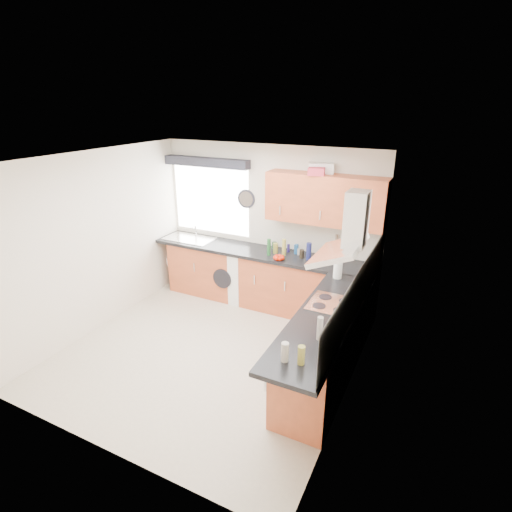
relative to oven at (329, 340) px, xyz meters
The scene contains 38 objects.
ground_plane 1.59m from the oven, 168.69° to the right, with size 3.60×3.60×0.00m, color beige.
ceiling 2.58m from the oven, 168.69° to the right, with size 3.60×3.60×0.02m, color white.
wall_back 2.28m from the oven, 135.00° to the left, with size 3.60×0.02×2.50m, color silver.
wall_front 2.71m from the oven, 125.54° to the right, with size 3.60×0.02×2.50m, color silver.
wall_left 3.41m from the oven, behind, with size 0.02×3.60×2.50m, color silver.
wall_right 0.93m from the oven, 45.00° to the right, with size 0.02×3.60×2.50m, color silver.
window 3.16m from the oven, 149.70° to the left, with size 1.40×0.02×1.10m, color white.
window_blind 3.40m from the oven, 151.23° to the left, with size 1.50×0.18×0.14m, color #21222B.
splashback 0.81m from the oven, ahead, with size 0.01×3.00×0.54m, color white.
base_cab_back 2.01m from the oven, 142.90° to the left, with size 3.00×0.58×0.86m, color #A84A28.
base_cab_corner 1.20m from the oven, 90.00° to the left, with size 0.60×0.60×0.86m, color #A84A28.
base_cab_right 0.15m from the oven, 86.19° to the right, with size 0.58×2.10×0.86m, color #A84A28.
worktop_back 1.98m from the oven, 141.34° to the left, with size 3.60×0.62×0.05m, color black.
worktop_right 0.55m from the oven, 90.00° to the right, with size 0.62×2.42×0.05m, color black.
sink 3.12m from the oven, 157.02° to the left, with size 0.84×0.46×0.10m, color silver, non-canonical shape.
oven is the anchor object (origin of this frame).
hob_plate 0.49m from the oven, 90.00° to the left, with size 0.52×0.52×0.01m, color silver.
extractor_hood 1.35m from the oven, ahead, with size 0.52×0.78×0.66m, color silver, non-canonical shape.
upper_cabinets 1.99m from the oven, 112.54° to the left, with size 1.70×0.35×0.70m, color #A84A28.
washing_machine 2.37m from the oven, 148.99° to the left, with size 0.61×0.59×0.90m, color white.
wall_clock 2.68m from the oven, 141.88° to the left, with size 0.30×0.30×0.04m, color #21222B.
casserole 2.38m from the oven, 114.96° to the left, with size 0.34×0.24×0.14m, color white.
storage_box 2.25m from the oven, 118.60° to the left, with size 0.22×0.18×0.10m, color #BE2E3D.
utensil_pot 1.55m from the oven, 104.04° to the left, with size 0.11×0.11×0.16m, color gray.
kitchen_roll 0.98m from the oven, 101.31° to the left, with size 0.11×0.11×0.25m, color white.
tomato_cluster 1.57m from the oven, 137.61° to the left, with size 0.15×0.15×0.07m, color red, non-canonical shape.
jar_0 1.74m from the oven, 132.56° to the left, with size 0.06×0.06×0.25m, color #A59939.
jar_1 1.56m from the oven, 123.99° to the left, with size 0.07×0.07×0.13m, color black.
jar_2 1.82m from the oven, 139.78° to the left, with size 0.06×0.06×0.25m, color #1F5827.
jar_3 1.52m from the oven, 120.60° to the left, with size 0.08×0.08×0.26m, color #181C51.
jar_4 1.83m from the oven, 128.67° to the left, with size 0.04×0.04×0.13m, color navy.
jar_5 1.74m from the oven, 125.38° to the left, with size 0.07×0.07×0.15m, color #1C4F87.
jar_6 2.01m from the oven, 133.85° to the left, with size 0.07×0.07×0.11m, color #163E1D.
jar_7 1.68m from the oven, 124.53° to the left, with size 0.04×0.04×0.10m, color #A89E8F.
jar_8 1.84m from the oven, 135.54° to the left, with size 0.07×0.07×0.16m, color olive.
bottle_0 1.35m from the oven, 94.27° to the right, with size 0.07×0.07×0.19m, color #A89E8F.
bottle_1 1.33m from the oven, 87.32° to the right, with size 0.07×0.07×0.18m, color olive.
bottle_2 0.97m from the oven, 83.75° to the right, with size 0.06×0.06×0.25m, color #A5998D.
Camera 1 is at (2.50, -3.74, 3.12)m, focal length 28.00 mm.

